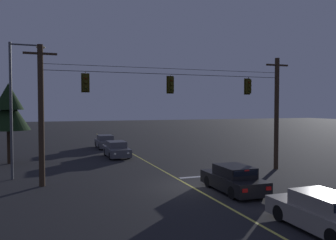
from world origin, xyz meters
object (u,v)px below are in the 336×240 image
traffic_light_leftmost (86,83)px  traffic_light_left_inner (171,85)px  tree_verge_near (9,109)px  traffic_light_centre (248,86)px  car_oncoming_trailing (105,142)px  car_oncoming_lead (117,150)px  street_lamp_corner (16,98)px  car_waiting_second_near (323,213)px  car_waiting_near_lane (233,179)px

traffic_light_leftmost → traffic_light_left_inner: bearing=0.0°
tree_verge_near → traffic_light_centre: bearing=-29.3°
car_oncoming_trailing → traffic_light_left_inner: bearing=-84.7°
traffic_light_left_inner → traffic_light_leftmost: bearing=180.0°
traffic_light_leftmost → traffic_light_left_inner: same height
traffic_light_left_inner → car_oncoming_lead: traffic_light_left_inner is taller
traffic_light_centre → street_lamp_corner: size_ratio=0.14×
car_waiting_second_near → tree_verge_near: bearing=121.8°
traffic_light_leftmost → tree_verge_near: size_ratio=0.19×
traffic_light_leftmost → car_oncoming_lead: traffic_light_leftmost is taller
traffic_light_leftmost → traffic_light_centre: size_ratio=1.00×
car_waiting_second_near → street_lamp_corner: street_lamp_corner is taller
car_oncoming_lead → tree_verge_near: bearing=-175.0°
car_waiting_second_near → street_lamp_corner: bearing=130.1°
traffic_light_left_inner → car_waiting_second_near: (1.93, -10.69, -5.24)m
car_oncoming_lead → car_oncoming_trailing: (0.10, 6.89, 0.00)m
street_lamp_corner → traffic_light_centre: bearing=-9.7°
car_waiting_second_near → car_oncoming_lead: bearing=99.9°
car_waiting_near_lane → car_waiting_second_near: bearing=-88.9°
traffic_light_centre → car_waiting_near_lane: traffic_light_centre is taller
traffic_light_centre → tree_verge_near: bearing=150.7°
traffic_light_leftmost → car_waiting_near_lane: (7.10, -4.65, -5.24)m
car_waiting_near_lane → car_oncoming_lead: 14.75m
traffic_light_centre → tree_verge_near: 18.35m
car_waiting_near_lane → traffic_light_centre: bearing=50.2°
traffic_light_centre → car_oncoming_lead: size_ratio=0.28×
traffic_light_leftmost → street_lamp_corner: (-3.92, 2.54, -0.86)m
car_waiting_near_lane → street_lamp_corner: 13.87m
car_oncoming_trailing → car_waiting_near_lane: bearing=-81.1°
car_oncoming_trailing → car_waiting_second_near: 27.48m
traffic_light_left_inner → car_waiting_near_lane: size_ratio=0.28×
tree_verge_near → traffic_light_leftmost: bearing=-60.9°
traffic_light_centre → street_lamp_corner: (-14.89, 2.54, -0.86)m
car_oncoming_lead → car_waiting_second_near: 20.68m
car_waiting_near_lane → tree_verge_near: tree_verge_near is taller
traffic_light_left_inner → car_oncoming_trailing: traffic_light_left_inner is taller
traffic_light_leftmost → car_waiting_near_lane: bearing=-33.2°
car_waiting_near_lane → car_waiting_second_near: 6.04m
tree_verge_near → traffic_light_left_inner: bearing=-41.1°
tree_verge_near → car_waiting_near_lane: bearing=-48.4°
car_waiting_near_lane → traffic_light_left_inner: bearing=111.3°
traffic_light_left_inner → car_waiting_second_near: size_ratio=0.28×
car_waiting_second_near → car_waiting_near_lane: bearing=91.1°
car_oncoming_trailing → car_waiting_second_near: (3.46, -27.26, 0.00)m
street_lamp_corner → car_waiting_near_lane: bearing=-33.1°
traffic_light_left_inner → tree_verge_near: bearing=138.9°
car_oncoming_trailing → tree_verge_near: size_ratio=0.70×
traffic_light_centre → traffic_light_left_inner: bearing=180.0°
car_oncoming_lead → car_waiting_second_near: same height
traffic_light_leftmost → car_oncoming_trailing: size_ratio=0.28×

